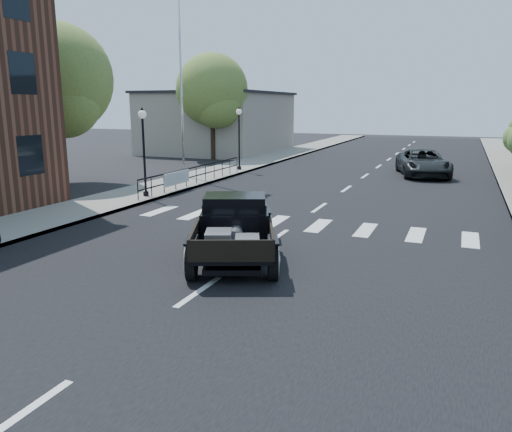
% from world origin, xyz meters
% --- Properties ---
extents(ground, '(120.00, 120.00, 0.00)m').
position_xyz_m(ground, '(0.00, 0.00, 0.00)').
color(ground, black).
rests_on(ground, ground).
extents(road, '(14.00, 80.00, 0.02)m').
position_xyz_m(road, '(0.00, 15.00, 0.01)').
color(road, black).
rests_on(road, ground).
extents(road_markings, '(12.00, 60.00, 0.06)m').
position_xyz_m(road_markings, '(0.00, 10.00, 0.00)').
color(road_markings, silver).
rests_on(road_markings, ground).
extents(sidewalk_left, '(3.00, 80.00, 0.15)m').
position_xyz_m(sidewalk_left, '(-8.50, 15.00, 0.07)').
color(sidewalk_left, gray).
rests_on(sidewalk_left, ground).
extents(low_building_left, '(10.00, 12.00, 5.00)m').
position_xyz_m(low_building_left, '(-15.00, 28.00, 2.50)').
color(low_building_left, gray).
rests_on(low_building_left, ground).
extents(railing, '(0.08, 10.00, 1.00)m').
position_xyz_m(railing, '(-7.30, 10.00, 0.65)').
color(railing, black).
rests_on(railing, sidewalk_left).
extents(banner, '(0.04, 2.20, 0.60)m').
position_xyz_m(banner, '(-7.22, 8.00, 0.45)').
color(banner, silver).
rests_on(banner, sidewalk_left).
extents(lamp_post_b, '(0.36, 0.36, 3.83)m').
position_xyz_m(lamp_post_b, '(-7.60, 6.00, 2.06)').
color(lamp_post_b, black).
rests_on(lamp_post_b, sidewalk_left).
extents(lamp_post_c, '(0.36, 0.36, 3.83)m').
position_xyz_m(lamp_post_c, '(-7.60, 16.00, 2.06)').
color(lamp_post_c, black).
rests_on(lamp_post_c, sidewalk_left).
extents(flagpole, '(0.12, 0.12, 12.77)m').
position_xyz_m(flagpole, '(-9.20, 12.00, 6.54)').
color(flagpole, silver).
rests_on(flagpole, sidewalk_left).
extents(big_tree_near, '(5.54, 5.54, 8.14)m').
position_xyz_m(big_tree_near, '(-14.00, 8.00, 4.07)').
color(big_tree_near, '#5C7331').
rests_on(big_tree_near, ground).
extents(big_tree_far, '(5.37, 5.37, 7.88)m').
position_xyz_m(big_tree_far, '(-12.50, 22.00, 3.94)').
color(big_tree_far, '#5C7331').
rests_on(big_tree_far, ground).
extents(hotrod_pickup, '(4.11, 5.53, 1.74)m').
position_xyz_m(hotrod_pickup, '(-0.33, -0.40, 0.87)').
color(hotrod_pickup, black).
rests_on(hotrod_pickup, ground).
extents(second_car, '(3.81, 5.98, 1.54)m').
position_xyz_m(second_car, '(3.08, 18.40, 0.77)').
color(second_car, black).
rests_on(second_car, ground).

